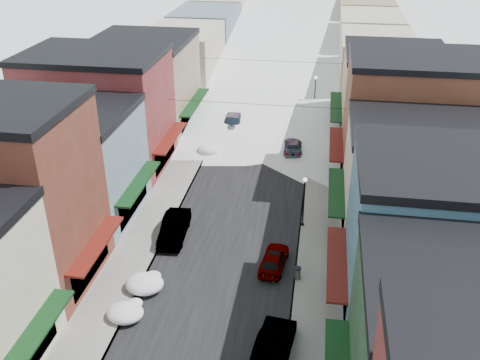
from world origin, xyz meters
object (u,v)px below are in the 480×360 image
(streetlamp_near, at_px, (304,196))
(car_green_sedan, at_px, (273,349))
(car_dark_hatch, at_px, (174,228))
(trash_can, at_px, (297,273))

(streetlamp_near, bearing_deg, car_green_sedan, -93.66)
(car_dark_hatch, distance_m, car_green_sedan, 14.04)
(trash_can, height_order, streetlamp_near, streetlamp_near)
(car_green_sedan, distance_m, trash_can, 7.40)
(streetlamp_near, bearing_deg, trash_can, -90.00)
(car_dark_hatch, xyz_separation_m, car_green_sedan, (8.60, -11.10, 0.04))
(car_green_sedan, bearing_deg, car_dark_hatch, -45.92)
(car_green_sedan, relative_size, trash_can, 6.09)
(car_green_sedan, bearing_deg, streetlamp_near, -87.35)
(car_dark_hatch, bearing_deg, car_green_sedan, -55.70)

